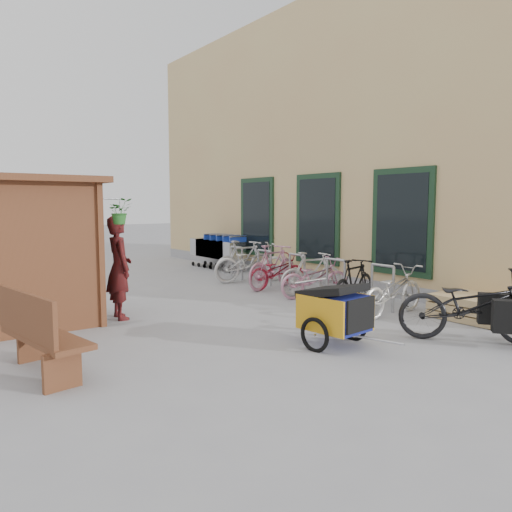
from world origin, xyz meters
TOP-DOWN VIEW (x-y plane):
  - ground at (0.00, 0.00)m, footprint 80.00×80.00m
  - building at (6.49, 4.50)m, footprint 6.07×13.00m
  - kiosk at (-3.28, 2.47)m, footprint 2.49×1.65m
  - bike_rack at (2.30, 2.40)m, footprint 0.05×5.35m
  - pallet_stack at (3.00, -1.40)m, footprint 1.00×1.20m
  - bench at (-3.68, 0.02)m, footprint 0.71×1.61m
  - shopping_carts at (3.00, 6.91)m, footprint 0.59×2.35m
  - child_trailer at (-0.07, -1.12)m, footprint 0.95×1.56m
  - cargo_bike at (1.65, -2.18)m, footprint 1.81×2.00m
  - person_kiosk at (-1.86, 2.24)m, footprint 0.48×0.68m
  - bike_0 at (2.13, -0.38)m, footprint 1.72×0.72m
  - bike_1 at (2.13, 0.54)m, footprint 1.61×0.83m
  - bike_2 at (2.17, 1.67)m, footprint 1.69×0.88m
  - bike_3 at (2.34, 1.96)m, footprint 1.62×0.69m
  - bike_4 at (2.19, 2.97)m, footprint 1.58×0.59m
  - bike_5 at (2.15, 3.08)m, footprint 1.79×0.88m
  - bike_6 at (2.30, 4.16)m, footprint 2.00×1.22m
  - bike_7 at (2.29, 4.47)m, footprint 1.75×0.52m

SIDE VIEW (x-z plane):
  - ground at x=0.00m, z-range 0.00..0.00m
  - pallet_stack at x=3.00m, z-range 0.01..0.41m
  - bike_4 at x=2.19m, z-range 0.00..0.82m
  - bike_2 at x=2.17m, z-range 0.00..0.85m
  - bike_0 at x=2.13m, z-range 0.00..0.88m
  - bike_1 at x=2.13m, z-range 0.00..0.93m
  - bike_3 at x=2.34m, z-range 0.00..0.94m
  - bike_6 at x=2.30m, z-range 0.00..0.99m
  - bench at x=-3.68m, z-range 0.01..0.99m
  - child_trailer at x=-0.07m, z-range 0.05..0.96m
  - bike_rack at x=2.30m, z-range 0.08..0.95m
  - bike_5 at x=2.15m, z-range 0.00..1.04m
  - cargo_bike at x=1.65m, z-range -0.01..1.05m
  - bike_7 at x=2.29m, z-range 0.00..1.05m
  - shopping_carts at x=3.00m, z-range 0.09..1.15m
  - person_kiosk at x=-1.86m, z-range 0.00..1.77m
  - kiosk at x=-3.28m, z-range 0.35..2.75m
  - building at x=6.49m, z-range -0.01..6.99m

